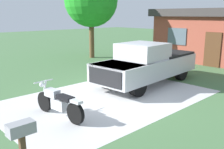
% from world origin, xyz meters
% --- Properties ---
extents(ground_plane, '(80.00, 80.00, 0.00)m').
position_xyz_m(ground_plane, '(0.00, 0.00, 0.00)').
color(ground_plane, '#446B40').
extents(driveway_pad, '(5.13, 8.07, 0.01)m').
position_xyz_m(driveway_pad, '(0.00, 0.00, 0.00)').
color(driveway_pad, silver).
rests_on(driveway_pad, ground).
extents(motorcycle, '(2.21, 0.70, 1.09)m').
position_xyz_m(motorcycle, '(0.26, -2.35, 0.47)').
color(motorcycle, black).
rests_on(motorcycle, ground).
extents(pickup_truck, '(2.36, 5.74, 1.90)m').
position_xyz_m(pickup_truck, '(-0.34, 2.79, 0.95)').
color(pickup_truck, black).
rests_on(pickup_truck, ground).
extents(mailbox, '(0.26, 0.48, 1.26)m').
position_xyz_m(mailbox, '(2.65, -4.59, 0.98)').
color(mailbox, '#4C3823').
rests_on(mailbox, ground).
extents(shade_tree, '(3.79, 3.79, 6.01)m').
position_xyz_m(shade_tree, '(-7.80, 5.57, 4.10)').
color(shade_tree, brown).
rests_on(shade_tree, ground).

